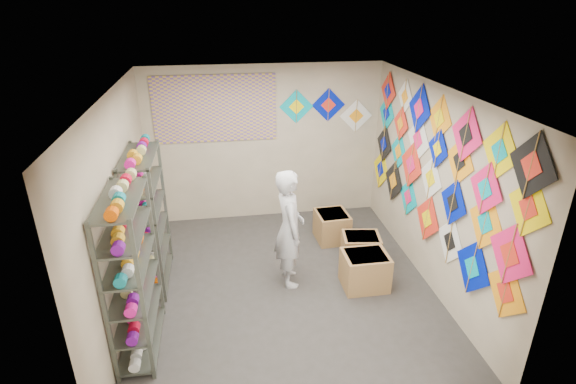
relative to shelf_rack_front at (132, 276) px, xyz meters
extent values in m
plane|color=#322F2C|center=(1.78, 0.85, -0.95)|extent=(4.50, 4.50, 0.00)
plane|color=tan|center=(1.78, 3.10, 0.40)|extent=(4.00, 0.00, 4.00)
plane|color=tan|center=(1.78, -1.40, 0.40)|extent=(4.00, 0.00, 4.00)
plane|color=tan|center=(-0.22, 0.85, 0.40)|extent=(0.00, 4.50, 4.50)
plane|color=tan|center=(3.78, 0.85, 0.40)|extent=(0.00, 4.50, 4.50)
plane|color=slate|center=(1.78, 0.85, 1.75)|extent=(4.50, 4.50, 0.00)
cube|color=#4C5147|center=(0.00, 0.00, 0.00)|extent=(0.40, 1.10, 1.90)
cube|color=#4C5147|center=(0.00, 1.30, 0.00)|extent=(0.40, 1.10, 1.90)
cylinder|color=#E71394|center=(0.00, -0.48, 0.09)|extent=(0.12, 0.10, 0.12)
cylinder|color=#FF5900|center=(0.00, -0.29, 0.09)|extent=(0.12, 0.10, 0.12)
cylinder|color=orange|center=(0.00, -0.10, 0.09)|extent=(0.12, 0.10, 0.12)
cylinder|color=silver|center=(0.00, 0.10, 0.09)|extent=(0.12, 0.10, 0.12)
cylinder|color=red|center=(0.00, 0.29, 0.09)|extent=(0.12, 0.10, 0.12)
cylinder|color=#690D8A|center=(0.00, 0.48, 0.09)|extent=(0.12, 0.10, 0.12)
cylinder|color=#CBC275|center=(0.00, 0.82, 0.09)|extent=(0.12, 0.10, 0.12)
cylinder|color=#0F7D89|center=(0.00, 1.01, 0.09)|extent=(0.12, 0.10, 0.12)
cylinder|color=#E71394|center=(0.00, 1.20, 0.09)|extent=(0.12, 0.10, 0.12)
cylinder|color=#FF5900|center=(0.00, 1.40, 0.09)|extent=(0.12, 0.10, 0.12)
cylinder|color=orange|center=(0.00, 1.59, 0.09)|extent=(0.12, 0.10, 0.12)
cylinder|color=silver|center=(0.00, 1.78, 0.09)|extent=(0.12, 0.10, 0.12)
cube|color=orange|center=(3.77, -0.94, 0.04)|extent=(0.02, 0.64, 0.64)
cube|color=#0012AE|center=(3.75, -0.36, -0.05)|extent=(0.04, 0.69, 0.69)
cube|color=silver|center=(3.77, 0.20, -0.03)|extent=(0.01, 0.64, 0.64)
cube|color=red|center=(3.75, 0.81, -0.03)|extent=(0.04, 0.67, 0.67)
cube|color=#00A0AF|center=(3.77, 1.51, -0.02)|extent=(0.02, 0.61, 0.61)
cube|color=black|center=(3.75, 2.07, 0.01)|extent=(0.03, 0.69, 0.69)
cube|color=yellow|center=(3.77, 2.71, -0.03)|extent=(0.04, 0.70, 0.70)
cube|color=#F01860|center=(3.75, -0.90, 0.45)|extent=(0.03, 0.69, 0.69)
cube|color=orange|center=(3.77, -0.41, 0.54)|extent=(0.04, 0.64, 0.64)
cube|color=#0012AE|center=(3.75, 0.25, 0.48)|extent=(0.03, 0.60, 0.60)
cube|color=silver|center=(3.77, 0.91, 0.53)|extent=(0.01, 0.62, 0.62)
cube|color=red|center=(3.75, 1.50, 0.50)|extent=(0.04, 0.70, 0.70)
cube|color=#00A0AF|center=(3.77, 2.03, 0.52)|extent=(0.02, 0.60, 0.60)
cube|color=black|center=(3.75, 2.62, 0.46)|extent=(0.02, 0.63, 0.63)
cube|color=yellow|center=(3.77, -0.97, 0.99)|extent=(0.03, 0.60, 0.60)
cube|color=#F01860|center=(3.75, -0.32, 0.90)|extent=(0.02, 0.61, 0.61)
cube|color=orange|center=(3.77, 0.28, 1.00)|extent=(0.01, 0.61, 0.61)
cube|color=#0012AE|center=(3.75, 0.79, 0.98)|extent=(0.02, 0.52, 0.52)
cube|color=silver|center=(3.77, 1.42, 0.91)|extent=(0.01, 0.70, 0.70)
cube|color=red|center=(3.75, 2.02, 0.97)|extent=(0.01, 0.53, 0.53)
cube|color=#00A0AF|center=(3.77, 2.67, 0.98)|extent=(0.03, 0.64, 0.64)
cube|color=black|center=(3.75, -0.91, 1.38)|extent=(0.03, 0.66, 0.66)
cube|color=yellow|center=(3.77, -0.41, 1.35)|extent=(0.02, 0.62, 0.62)
cube|color=#F01860|center=(3.75, 0.21, 1.34)|extent=(0.04, 0.65, 0.65)
cube|color=orange|center=(3.77, 0.89, 1.35)|extent=(0.04, 0.61, 0.61)
cube|color=#0012AE|center=(3.75, 1.46, 1.34)|extent=(0.04, 0.69, 0.69)
cube|color=silver|center=(3.77, 2.01, 1.38)|extent=(0.01, 0.53, 0.53)
cube|color=red|center=(3.75, 2.65, 1.34)|extent=(0.01, 0.62, 0.62)
cube|color=#00A0AF|center=(2.33, 3.09, 1.03)|extent=(0.58, 0.02, 0.58)
cube|color=#0012AE|center=(2.88, 3.09, 1.04)|extent=(0.58, 0.02, 0.58)
cube|color=silver|center=(3.38, 3.09, 0.84)|extent=(0.58, 0.02, 0.58)
cube|color=#604493|center=(0.98, 3.08, 1.05)|extent=(2.00, 0.01, 1.10)
imported|color=silver|center=(1.87, 0.99, -0.11)|extent=(0.63, 0.43, 1.68)
cube|color=olive|center=(2.88, 0.70, -0.70)|extent=(0.61, 0.51, 0.50)
cube|color=olive|center=(3.01, 1.29, -0.73)|extent=(0.60, 0.52, 0.45)
cube|color=olive|center=(2.75, 2.03, -0.71)|extent=(0.53, 0.58, 0.48)
camera|label=1|loc=(1.02, -4.26, 2.79)|focal=28.00mm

